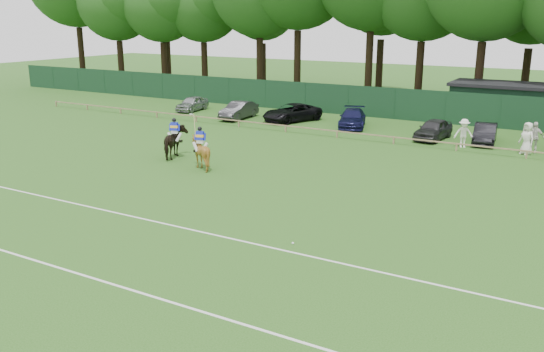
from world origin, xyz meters
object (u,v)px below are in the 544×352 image
Objects in this scene: spectator_right at (527,138)px; sedan_grey at (239,110)px; horse_dark at (175,142)px; sedan_navy at (352,118)px; polo_ball at (293,243)px; estate_black at (485,133)px; utility_shed at (507,103)px; hatch_grey at (433,129)px; horse_chestnut at (201,153)px; spectator_mid at (534,137)px; suv_black at (292,113)px; sedan_silver at (192,104)px; spectator_left at (464,133)px.

sedan_grey is at bearing -151.53° from spectator_right.
horse_dark is 15.19m from sedan_navy.
sedan_navy is 50.67× the size of polo_ball.
estate_black is 0.46× the size of utility_shed.
sedan_navy is 6.58m from hatch_grey.
spectator_mid is (15.23, 13.12, 0.06)m from horse_chestnut.
horse_chestnut is at bearing -137.09° from estate_black.
spectator_right reaches higher than sedan_navy.
utility_shed is at bearing -135.81° from horse_chestnut.
suv_black reaches higher than sedan_navy.
horse_dark reaches higher than sedan_navy.
estate_black is 8.84m from utility_shed.
utility_shed is at bearing 84.90° from polo_ball.
sedan_silver is 1.96× the size of spectator_mid.
spectator_right is 21.74× the size of polo_ball.
utility_shed reaches higher than horse_dark.
sedan_silver is 27.87m from spectator_mid.
horse_dark is 14.11m from suv_black.
spectator_mid is at bearing -10.89° from sedan_silver.
utility_shed reaches higher than spectator_right.
suv_black is at bearing 170.57° from spectator_mid.
spectator_left is 19.64m from polo_ball.
horse_dark reaches higher than estate_black.
utility_shed is at bearing 50.20° from suv_black.
sedan_grey is 2.29× the size of spectator_left.
sedan_grey is 0.50× the size of utility_shed.
spectator_right is 11.23m from utility_shed.
sedan_grey reaches higher than polo_ball.
sedan_navy is 12.94m from spectator_mid.
estate_black is at bearing -8.34° from sedan_silver.
horse_chestnut is 0.92× the size of spectator_right.
horse_chestnut is 11.78m from polo_ball.
horse_chestnut reaches higher than estate_black.
hatch_grey is 0.48× the size of utility_shed.
spectator_right reaches higher than sedan_grey.
sedan_grey is (5.74, -1.36, 0.05)m from sedan_silver.
utility_shed is (-0.06, 8.79, 0.89)m from estate_black.
horse_dark is at bearing -61.57° from sedan_silver.
hatch_grey is (11.68, 12.80, -0.24)m from horse_dark.
horse_dark is 20.92m from spectator_right.
suv_black is at bearing -156.33° from spectator_right.
sedan_navy is at bearing 5.29° from sedan_grey.
hatch_grey is (21.46, -1.52, 0.04)m from sedan_silver.
sedan_silver is at bearing 172.66° from spectator_mid.
spectator_left is 20.18× the size of polo_ball.
horse_dark is 1.20× the size of spectator_left.
polo_ball is (6.90, -22.51, -0.62)m from sedan_navy.
spectator_mid is at bearing 98.98° from spectator_right.
horse_dark is at bearing -163.97° from spectator_left.
spectator_right is (27.45, -3.12, 0.34)m from sedan_silver.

